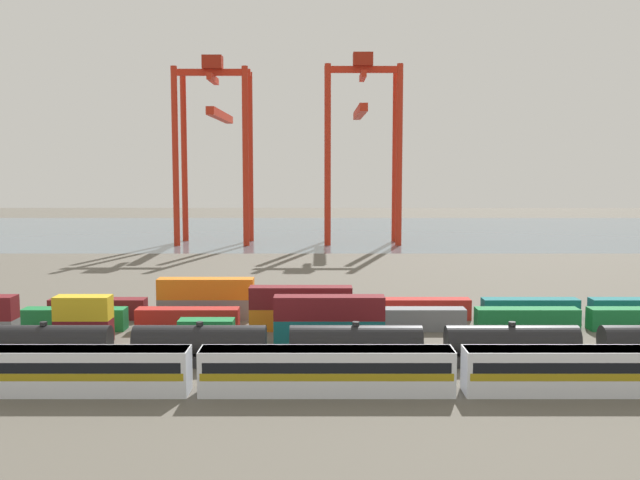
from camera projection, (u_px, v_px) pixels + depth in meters
name	position (u px, v px, depth m)	size (l,w,h in m)	color
ground_plane	(323.00, 278.00, 125.62)	(420.00, 420.00, 0.00)	#5B564C
harbour_water	(322.00, 231.00, 215.82)	(400.00, 110.00, 0.01)	slate
passenger_train	(327.00, 369.00, 62.01)	(66.62, 3.14, 3.90)	silver
freight_tank_row	(356.00, 345.00, 70.78)	(73.42, 2.85, 4.31)	#232326
shipping_container_2	(84.00, 331.00, 79.97)	(6.04, 2.44, 2.60)	maroon
shipping_container_3	(83.00, 308.00, 79.71)	(6.04, 2.44, 2.60)	gold
shipping_container_4	(206.00, 331.00, 79.97)	(6.04, 2.44, 2.60)	#197538
shipping_container_5	(329.00, 331.00, 79.97)	(12.10, 2.44, 2.60)	#146066
shipping_container_6	(329.00, 308.00, 79.71)	(12.10, 2.44, 2.60)	maroon
shipping_container_7	(75.00, 319.00, 86.19)	(12.10, 2.44, 2.60)	#197538
shipping_container_8	(188.00, 319.00, 86.19)	(12.10, 2.44, 2.60)	#AD211C
shipping_container_9	(301.00, 319.00, 86.19)	(12.10, 2.44, 2.60)	orange
shipping_container_10	(301.00, 297.00, 85.92)	(12.10, 2.44, 2.60)	maroon
shipping_container_11	(414.00, 319.00, 86.19)	(12.10, 2.44, 2.60)	slate
shipping_container_12	(527.00, 319.00, 86.19)	(12.10, 2.44, 2.60)	#197538
shipping_container_13	(640.00, 319.00, 86.19)	(12.10, 2.44, 2.60)	#197538
shipping_container_14	(98.00, 309.00, 92.40)	(12.10, 2.44, 2.60)	maroon
shipping_container_15	(206.00, 309.00, 92.40)	(12.10, 2.44, 2.60)	slate
shipping_container_16	(206.00, 288.00, 92.13)	(12.10, 2.44, 2.60)	orange
shipping_container_17	(314.00, 309.00, 92.40)	(6.04, 2.44, 2.60)	orange
shipping_container_18	(422.00, 309.00, 92.40)	(12.10, 2.44, 2.60)	#AD211C
shipping_container_19	(530.00, 309.00, 92.40)	(12.10, 2.44, 2.60)	#146066
shipping_container_20	(638.00, 309.00, 92.40)	(12.10, 2.44, 2.60)	#146066
gantry_crane_west	(215.00, 131.00, 182.94)	(18.47, 39.00, 46.12)	red
gantry_crane_central	(362.00, 130.00, 182.32)	(18.87, 34.41, 46.81)	red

